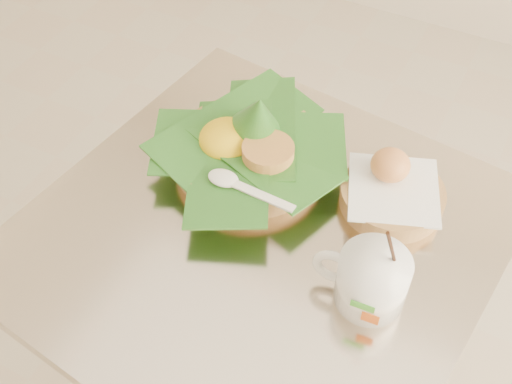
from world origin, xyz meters
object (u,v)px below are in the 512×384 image
at_px(rice_basket, 249,144).
at_px(coffee_mug, 370,279).
at_px(bread_basket, 392,191).
at_px(cafe_table, 260,303).

xyz_separation_m(rice_basket, coffee_mug, (0.28, -0.17, 0.00)).
height_order(rice_basket, bread_basket, rice_basket).
bearing_deg(cafe_table, coffee_mug, -11.44).
xyz_separation_m(cafe_table, rice_basket, (-0.09, 0.13, 0.27)).
distance_m(bread_basket, coffee_mug, 0.20).
bearing_deg(bread_basket, rice_basket, -173.93).
xyz_separation_m(rice_basket, bread_basket, (0.25, 0.03, -0.02)).
xyz_separation_m(bread_basket, coffee_mug, (0.03, -0.19, 0.02)).
bearing_deg(cafe_table, bread_basket, 42.99).
relative_size(cafe_table, coffee_mug, 4.43).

